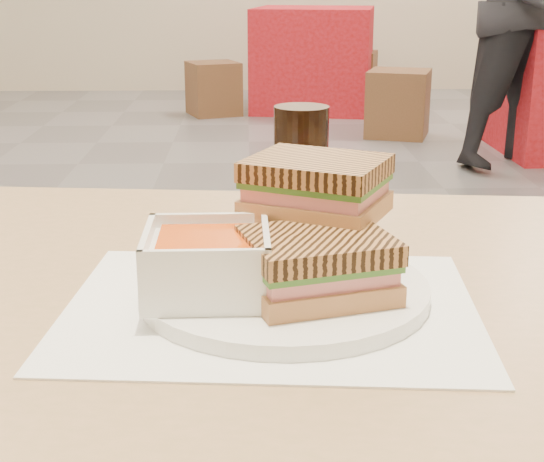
{
  "coord_description": "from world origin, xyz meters",
  "views": [
    {
      "loc": [
        -0.01,
        -2.7,
        1.05
      ],
      "look_at": [
        0.01,
        -2.0,
        0.82
      ],
      "focal_mm": 52.73,
      "sensor_mm": 36.0,
      "label": 1
    }
  ],
  "objects_px": {
    "main_table": "(328,383)",
    "bg_table_2": "(314,59)",
    "bg_chair_2r": "(352,77)",
    "cola_glass": "(301,165)",
    "plate": "(284,290)",
    "soup_bowl": "(207,265)",
    "bg_chair_2l": "(214,89)",
    "bg_chair_1l": "(398,103)",
    "panini_lower": "(318,265)",
    "patron_b": "(543,3)"
  },
  "relations": [
    {
      "from": "main_table",
      "to": "bg_table_2",
      "type": "relative_size",
      "value": 1.18
    },
    {
      "from": "bg_table_2",
      "to": "bg_chair_2r",
      "type": "bearing_deg",
      "value": 41.24
    },
    {
      "from": "main_table",
      "to": "bg_table_2",
      "type": "distance_m",
      "value": 5.82
    },
    {
      "from": "main_table",
      "to": "cola_glass",
      "type": "distance_m",
      "value": 0.28
    },
    {
      "from": "plate",
      "to": "soup_bowl",
      "type": "xyz_separation_m",
      "value": [
        -0.07,
        -0.02,
        0.03
      ]
    },
    {
      "from": "bg_chair_2l",
      "to": "bg_chair_1l",
      "type": "bearing_deg",
      "value": -35.64
    },
    {
      "from": "panini_lower",
      "to": "cola_glass",
      "type": "xyz_separation_m",
      "value": [
        0.0,
        0.29,
        0.03
      ]
    },
    {
      "from": "panini_lower",
      "to": "bg_chair_2l",
      "type": "xyz_separation_m",
      "value": [
        -0.32,
        5.62,
        -0.59
      ]
    },
    {
      "from": "panini_lower",
      "to": "bg_chair_1l",
      "type": "height_order",
      "value": "panini_lower"
    },
    {
      "from": "bg_chair_2r",
      "to": "patron_b",
      "type": "distance_m",
      "value": 2.61
    },
    {
      "from": "bg_chair_2r",
      "to": "plate",
      "type": "bearing_deg",
      "value": -98.04
    },
    {
      "from": "soup_bowl",
      "to": "bg_table_2",
      "type": "relative_size",
      "value": 0.11
    },
    {
      "from": "panini_lower",
      "to": "bg_chair_2r",
      "type": "xyz_separation_m",
      "value": [
        0.84,
        6.19,
        -0.58
      ]
    },
    {
      "from": "plate",
      "to": "bg_chair_2r",
      "type": "bearing_deg",
      "value": 81.96
    },
    {
      "from": "cola_glass",
      "to": "bg_table_2",
      "type": "relative_size",
      "value": 0.14
    },
    {
      "from": "bg_table_2",
      "to": "soup_bowl",
      "type": "bearing_deg",
      "value": -95.67
    },
    {
      "from": "main_table",
      "to": "bg_chair_2r",
      "type": "relative_size",
      "value": 2.67
    },
    {
      "from": "main_table",
      "to": "bg_chair_1l",
      "type": "relative_size",
      "value": 2.55
    },
    {
      "from": "main_table",
      "to": "patron_b",
      "type": "relative_size",
      "value": 0.7
    },
    {
      "from": "bg_table_2",
      "to": "bg_chair_1l",
      "type": "xyz_separation_m",
      "value": [
        0.48,
        -1.18,
        -0.18
      ]
    },
    {
      "from": "patron_b",
      "to": "cola_glass",
      "type": "bearing_deg",
      "value": -113.93
    },
    {
      "from": "cola_glass",
      "to": "soup_bowl",
      "type": "bearing_deg",
      "value": -110.36
    },
    {
      "from": "main_table",
      "to": "bg_chair_2l",
      "type": "xyz_separation_m",
      "value": [
        -0.34,
        5.54,
        -0.43
      ]
    },
    {
      "from": "main_table",
      "to": "bg_table_2",
      "type": "xyz_separation_m",
      "value": [
        0.46,
        5.8,
        -0.23
      ]
    },
    {
      "from": "bg_chair_2l",
      "to": "bg_chair_2r",
      "type": "xyz_separation_m",
      "value": [
        1.16,
        0.57,
        0.01
      ]
    },
    {
      "from": "bg_chair_1l",
      "to": "main_table",
      "type": "bearing_deg",
      "value": -101.52
    },
    {
      "from": "panini_lower",
      "to": "bg_chair_1l",
      "type": "distance_m",
      "value": 4.83
    },
    {
      "from": "bg_table_2",
      "to": "patron_b",
      "type": "distance_m",
      "value": 2.41
    },
    {
      "from": "plate",
      "to": "bg_chair_2r",
      "type": "xyz_separation_m",
      "value": [
        0.87,
        6.16,
        -0.54
      ]
    },
    {
      "from": "soup_bowl",
      "to": "bg_chair_1l",
      "type": "distance_m",
      "value": 4.84
    },
    {
      "from": "soup_bowl",
      "to": "bg_chair_2l",
      "type": "bearing_deg",
      "value": 92.25
    },
    {
      "from": "main_table",
      "to": "soup_bowl",
      "type": "xyz_separation_m",
      "value": [
        -0.12,
        -0.07,
        0.16
      ]
    },
    {
      "from": "soup_bowl",
      "to": "bg_table_2",
      "type": "xyz_separation_m",
      "value": [
        0.58,
        5.87,
        -0.39
      ]
    },
    {
      "from": "panini_lower",
      "to": "bg_chair_2l",
      "type": "relative_size",
      "value": 0.33
    },
    {
      "from": "bg_chair_2r",
      "to": "bg_chair_2l",
      "type": "bearing_deg",
      "value": -153.82
    },
    {
      "from": "panini_lower",
      "to": "bg_chair_2r",
      "type": "height_order",
      "value": "panini_lower"
    },
    {
      "from": "soup_bowl",
      "to": "cola_glass",
      "type": "xyz_separation_m",
      "value": [
        0.1,
        0.28,
        0.03
      ]
    },
    {
      "from": "panini_lower",
      "to": "bg_table_2",
      "type": "distance_m",
      "value": 5.91
    },
    {
      "from": "plate",
      "to": "bg_table_2",
      "type": "relative_size",
      "value": 0.26
    },
    {
      "from": "soup_bowl",
      "to": "bg_chair_2r",
      "type": "relative_size",
      "value": 0.24
    },
    {
      "from": "bg_chair_1l",
      "to": "bg_chair_2r",
      "type": "relative_size",
      "value": 1.05
    },
    {
      "from": "bg_table_2",
      "to": "bg_chair_2r",
      "type": "height_order",
      "value": "bg_table_2"
    },
    {
      "from": "main_table",
      "to": "cola_glass",
      "type": "bearing_deg",
      "value": 94.37
    },
    {
      "from": "cola_glass",
      "to": "patron_b",
      "type": "relative_size",
      "value": 0.08
    },
    {
      "from": "panini_lower",
      "to": "bg_chair_2l",
      "type": "distance_m",
      "value": 5.66
    },
    {
      "from": "bg_chair_1l",
      "to": "bg_chair_2l",
      "type": "distance_m",
      "value": 1.58
    },
    {
      "from": "main_table",
      "to": "bg_table_2",
      "type": "bearing_deg",
      "value": 85.44
    },
    {
      "from": "bg_chair_2r",
      "to": "bg_table_2",
      "type": "bearing_deg",
      "value": -138.76
    },
    {
      "from": "panini_lower",
      "to": "cola_glass",
      "type": "relative_size",
      "value": 1.05
    },
    {
      "from": "bg_table_2",
      "to": "bg_chair_1l",
      "type": "distance_m",
      "value": 1.28
    }
  ]
}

